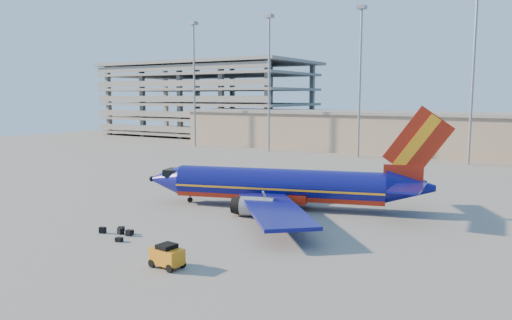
# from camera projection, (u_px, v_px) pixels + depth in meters

# --- Properties ---
(ground) EXTENTS (220.00, 220.00, 0.00)m
(ground) POSITION_uv_depth(u_px,v_px,m) (258.00, 203.00, 55.39)
(ground) COLOR slate
(ground) RESTS_ON ground
(terminal_building) EXTENTS (122.00, 16.00, 8.50)m
(terminal_building) POSITION_uv_depth(u_px,v_px,m) (452.00, 134.00, 98.85)
(terminal_building) COLOR gray
(terminal_building) RESTS_ON ground
(parking_garage) EXTENTS (62.00, 32.00, 21.40)m
(parking_garage) POSITION_uv_depth(u_px,v_px,m) (208.00, 96.00, 148.59)
(parking_garage) COLOR slate
(parking_garage) RESTS_ON ground
(light_mast_row) EXTENTS (101.60, 1.60, 28.65)m
(light_mast_row) POSITION_uv_depth(u_px,v_px,m) (414.00, 64.00, 89.57)
(light_mast_row) COLOR gray
(light_mast_row) RESTS_ON ground
(aircraft_main) EXTENTS (31.27, 29.62, 10.89)m
(aircraft_main) POSITION_uv_depth(u_px,v_px,m) (286.00, 186.00, 52.61)
(aircraft_main) COLOR navy
(aircraft_main) RESTS_ON ground
(baggage_tug) EXTENTS (2.44, 1.61, 1.67)m
(baggage_tug) POSITION_uv_depth(u_px,v_px,m) (167.00, 255.00, 34.38)
(baggage_tug) COLOR orange
(baggage_tug) RESTS_ON ground
(luggage_pile) EXTENTS (3.76, 3.02, 0.54)m
(luggage_pile) POSITION_uv_depth(u_px,v_px,m) (119.00, 232.00, 42.54)
(luggage_pile) COLOR black
(luggage_pile) RESTS_ON ground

